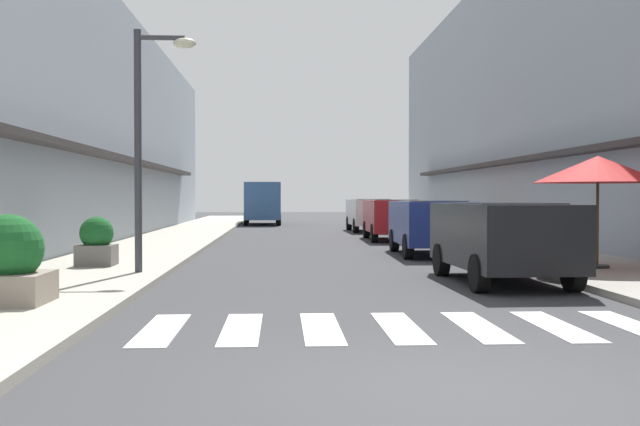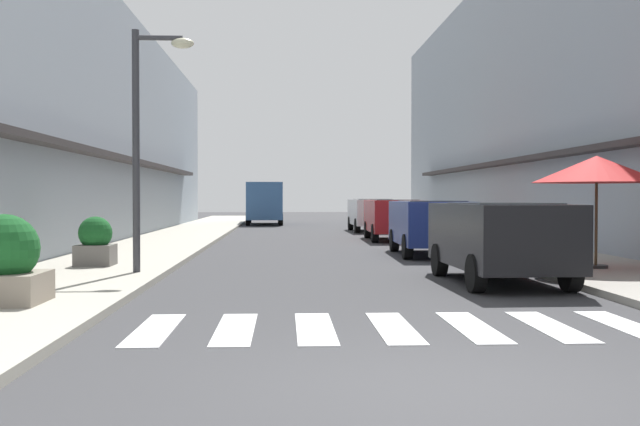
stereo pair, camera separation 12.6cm
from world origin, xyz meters
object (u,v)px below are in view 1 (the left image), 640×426
Objects in this scene: parked_car_far at (392,215)px; delivery_van at (262,200)px; parked_car_mid at (430,221)px; street_lamp at (149,122)px; parked_car_near at (502,233)px; cafe_umbrella at (598,170)px; planter_midblock at (97,242)px; parked_car_distant at (370,211)px; planter_corner at (8,263)px.

parked_car_far is 0.78× the size of delivery_van.
parked_car_mid is 0.89× the size of street_lamp.
parked_car_near is 3.17m from cafe_umbrella.
delivery_van is 5.23× the size of planter_midblock.
parked_car_near is 13.41m from parked_car_far.
street_lamp is (-6.56, -12.22, 2.10)m from parked_car_far.
parked_car_mid is 0.76× the size of delivery_van.
parked_car_far is 13.37m from planter_midblock.
planter_midblock is at bearing -126.32° from parked_car_far.
planter_corner is at bearing -108.51° from parked_car_distant.
cafe_umbrella is at bearing -82.44° from parked_car_distant.
parked_car_near is 1.56× the size of cafe_umbrella.
parked_car_near is 3.89× the size of planter_midblock.
parked_car_far is at bearing 101.77° from cafe_umbrella.
street_lamp reaches higher than planter_corner.
parked_car_distant reaches higher than planter_midblock.
street_lamp reaches higher than planter_midblock.
cafe_umbrella is (2.46, -11.81, 1.21)m from parked_car_far.
parked_car_far is 3.45× the size of planter_corner.
parked_car_distant is (-0.00, 13.61, 0.00)m from parked_car_mid.
planter_midblock is at bearing 133.14° from street_lamp.
cafe_umbrella is 2.49× the size of planter_midblock.
parked_car_near is 0.91× the size of parked_car_distant.
planter_midblock is at bearing -153.84° from parked_car_mid.
parked_car_mid is at bearing -90.00° from parked_car_distant.
planter_corner is at bearing -115.26° from parked_car_far.
delivery_van is at bearing 102.65° from parked_car_mid.
parked_car_distant is 4.27× the size of planter_midblock.
planter_corner is 5.65m from planter_midblock.
parked_car_distant is at bearing 90.00° from parked_car_mid.
parked_car_near is at bearing -10.26° from street_lamp.
street_lamp reaches higher than parked_car_distant.
parked_car_distant is at bearing -60.33° from delivery_van.
cafe_umbrella is 10.54m from planter_midblock.
planter_midblock is at bearing 174.28° from cafe_umbrella.
parked_car_mid is at bearing -90.00° from parked_car_far.
parked_car_mid is 13.61m from parked_car_distant.
planter_midblock is at bearing 161.59° from parked_car_near.
parked_car_near is at bearing -147.04° from cafe_umbrella.
parked_car_near is 0.98× the size of parked_car_mid.
parked_car_mid is 5.64m from cafe_umbrella.
planter_corner is (-7.75, -16.41, -0.24)m from parked_car_far.
parked_car_far is 16.38m from delivery_van.
parked_car_mid reaches higher than planter_midblock.
cafe_umbrella is at bearing -5.72° from planter_midblock.
parked_car_mid and parked_car_distant have the same top height.
planter_corner is (-7.75, -9.53, -0.24)m from parked_car_mid.
parked_car_near and parked_car_distant have the same top height.
cafe_umbrella reaches higher than planter_corner.
parked_car_near is at bearing -80.13° from delivery_van.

